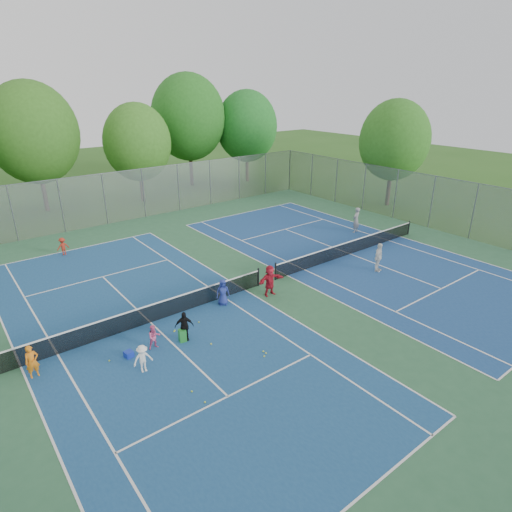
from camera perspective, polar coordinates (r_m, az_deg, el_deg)
The scene contains 34 objects.
ground at distance 23.94m, azimuth 1.47°, elevation -3.60°, with size 120.00×120.00×0.00m, color #29551A.
court_pad at distance 23.94m, azimuth 1.47°, elevation -3.58°, with size 32.00×32.00×0.01m, color #2D5F3C.
court_left at distance 20.74m, azimuth -13.88°, elevation -8.61°, with size 10.97×23.77×0.01m, color navy.
court_right at distance 28.52m, azimuth 12.45°, elevation 0.26°, with size 10.97×23.77×0.01m, color navy.
net_left at distance 20.53m, azimuth -14.00°, elevation -7.56°, with size 12.87×0.10×0.91m, color black.
net_right at distance 28.36m, azimuth 12.52°, elevation 1.09°, with size 12.87×0.10×0.91m, color black.
fence_north at distance 36.40m, azimuth -14.77°, elevation 8.09°, with size 32.00×0.10×4.00m, color gray.
fence_east at distance 35.06m, azimuth 22.38°, elevation 6.63°, with size 32.00×0.10×4.00m, color gray.
tree_nl at distance 40.58m, azimuth -27.60°, elevation 14.32°, with size 7.20×7.20×10.69m.
tree_nc at distance 41.10m, azimuth -15.54°, elevation 14.40°, with size 6.00×6.00×8.85m.
tree_nr at distance 46.68m, azimuth -9.02°, elevation 17.79°, with size 7.60×7.60×11.42m.
tree_ne at distance 48.34m, azimuth -1.24°, elevation 16.91°, with size 6.60×6.60×9.77m.
tree_side_e at distance 40.04m, azimuth 17.96°, elevation 14.46°, with size 6.00×6.00×9.20m.
ball_crate at distance 18.58m, azimuth -16.60°, elevation -12.45°, with size 0.32×0.32×0.28m, color #162EAB.
ball_hopper at distance 18.98m, azimuth -9.79°, elevation -10.41°, with size 0.30×0.30×0.58m, color green.
student_a at distance 18.54m, azimuth -27.69°, elevation -12.37°, with size 0.49×0.32×1.35m, color orange.
student_b at distance 18.63m, azimuth -13.42°, elevation -10.47°, with size 0.53×0.42×1.10m, color #E1578D.
student_c at distance 17.37m, azimuth -14.86°, elevation -13.11°, with size 0.76×0.43×1.17m, color white.
student_d at distance 18.85m, azimuth -9.55°, elevation -9.22°, with size 0.80×0.33×1.37m, color black.
student_e at distance 21.44m, azimuth -4.44°, elevation -4.85°, with size 0.67×0.44×1.38m, color navy.
student_f at distance 22.27m, azimuth 1.86°, elevation -3.29°, with size 1.55×0.49×1.67m, color red.
child_far_baseline at distance 30.21m, azimuth -24.35°, elevation 1.17°, with size 0.76×0.44×1.18m, color #A52817.
instructor at distance 32.53m, azimuth 13.19°, elevation 4.69°, with size 0.70×0.46×1.91m, color gray.
teen_court_b at distance 26.06m, azimuth 16.02°, elevation -0.18°, with size 1.02×0.43×1.75m, color silver.
tennis_ball_0 at distance 17.89m, azimuth 1.09°, elevation -13.27°, with size 0.07×0.07×0.07m, color yellow.
tennis_ball_1 at distance 18.60m, azimuth -18.97°, elevation -13.11°, with size 0.07×0.07×0.07m, color #AAC72E.
tennis_ball_2 at distance 19.79m, azimuth -10.86°, elevation -9.89°, with size 0.07×0.07×0.07m, color yellow.
tennis_ball_3 at distance 18.71m, azimuth -6.00°, elevation -11.63°, with size 0.07×0.07×0.07m, color yellow.
tennis_ball_4 at distance 15.87m, azimuth -6.82°, elevation -18.84°, with size 0.07×0.07×0.07m, color #C5E034.
tennis_ball_5 at distance 20.30m, azimuth -7.64°, elevation -8.78°, with size 0.07×0.07×0.07m, color #BDCD2F.
tennis_ball_6 at distance 19.84m, azimuth -10.77°, elevation -9.78°, with size 0.07×0.07×0.07m, color #B2D832.
tennis_ball_7 at distance 18.07m, azimuth 1.34°, elevation -12.87°, with size 0.07×0.07×0.07m, color yellow.
tennis_ball_8 at distance 16.36m, azimuth -8.56°, elevation -17.48°, with size 0.07×0.07×0.07m, color #BBDE33.
tennis_ball_9 at distance 18.17m, azimuth 0.98°, elevation -12.65°, with size 0.07×0.07×0.07m, color #C8E234.
Camera 1 is at (-13.68, -16.66, 10.41)m, focal length 30.00 mm.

